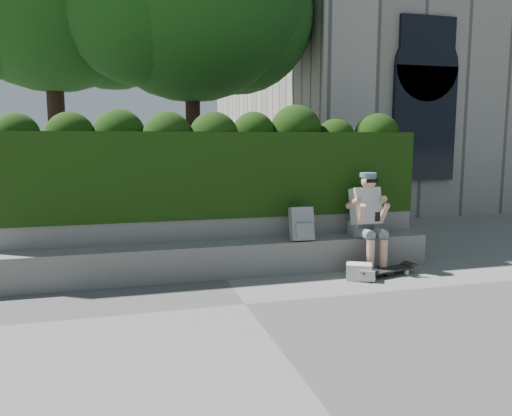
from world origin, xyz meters
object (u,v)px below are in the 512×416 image
object	(u,v)px
backpack_plaid	(301,224)
backpack_ground	(359,272)
skateboard	(385,271)
person	(367,217)

from	to	relation	value
backpack_plaid	backpack_ground	distance (m)	1.01
skateboard	backpack_ground	size ratio (longest dim) A/B	2.75
skateboard	backpack_plaid	distance (m)	1.30
skateboard	backpack_plaid	world-z (taller)	backpack_plaid
backpack_plaid	backpack_ground	size ratio (longest dim) A/B	1.40
backpack_plaid	person	bearing A→B (deg)	-1.81
person	backpack_plaid	size ratio (longest dim) A/B	2.98
person	backpack_ground	distance (m)	0.89
person	skateboard	world-z (taller)	person
backpack_plaid	backpack_ground	bearing A→B (deg)	-40.64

